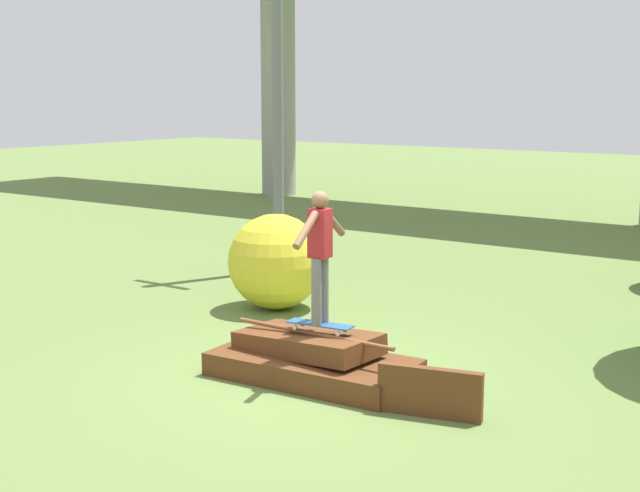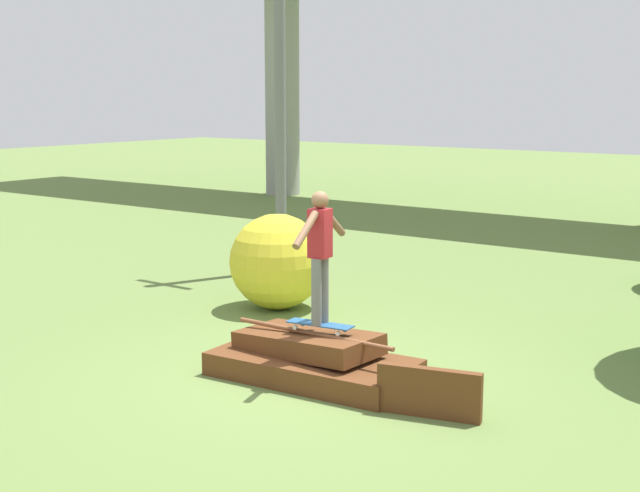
{
  "view_description": "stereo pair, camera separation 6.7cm",
  "coord_description": "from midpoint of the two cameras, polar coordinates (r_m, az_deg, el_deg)",
  "views": [
    {
      "loc": [
        5.89,
        -8.02,
        3.3
      ],
      "look_at": [
        0.05,
        0.06,
        1.57
      ],
      "focal_mm": 50.0,
      "sensor_mm": 36.0,
      "label": 1
    },
    {
      "loc": [
        5.95,
        -7.98,
        3.3
      ],
      "look_at": [
        0.05,
        0.06,
        1.57
      ],
      "focal_mm": 50.0,
      "sensor_mm": 36.0,
      "label": 2
    }
  ],
  "objects": [
    {
      "name": "bush_yellow_flowering",
      "position": [
        13.63,
        -2.99,
        -1.0
      ],
      "size": [
        1.47,
        1.47,
        1.47
      ],
      "color": "gold",
      "rests_on": "ground_plane"
    },
    {
      "name": "ground_plane",
      "position": [
        10.48,
        -0.63,
        -8.49
      ],
      "size": [
        80.0,
        80.0,
        0.0
      ],
      "primitive_type": "plane",
      "color": "olive"
    },
    {
      "name": "scrap_plank_loose",
      "position": [
        9.31,
        6.83,
        -9.28
      ],
      "size": [
        1.08,
        0.37,
        0.52
      ],
      "color": "#5B3319",
      "rests_on": "ground_plane"
    },
    {
      "name": "skater",
      "position": [
        10.12,
        -0.19,
        -0.15
      ],
      "size": [
        0.25,
        1.15,
        1.54
      ],
      "color": "slate",
      "rests_on": "skateboard"
    },
    {
      "name": "utility_pole",
      "position": [
        16.34,
        -2.85,
        10.88
      ],
      "size": [
        1.3,
        0.2,
        6.94
      ],
      "color": "slate",
      "rests_on": "ground_plane"
    },
    {
      "name": "scrap_pile",
      "position": [
        10.46,
        -0.74,
        -7.27
      ],
      "size": [
        2.44,
        1.33,
        0.57
      ],
      "color": "#5B3319",
      "rests_on": "ground_plane"
    },
    {
      "name": "skateboard",
      "position": [
        10.32,
        -0.19,
        -5.05
      ],
      "size": [
        0.82,
        0.32,
        0.09
      ],
      "color": "#23517F",
      "rests_on": "scrap_pile"
    }
  ]
}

